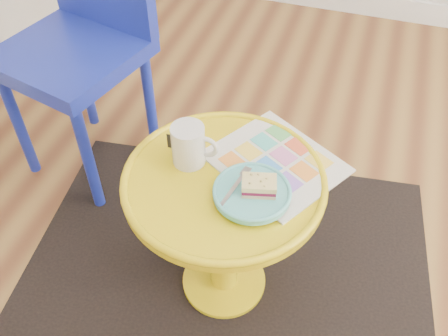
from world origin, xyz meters
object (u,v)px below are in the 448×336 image
(mug, at_px, (189,144))
(plate, at_px, (252,193))
(chair, at_px, (82,28))
(side_table, at_px, (224,214))
(newspaper, at_px, (276,162))

(mug, relative_size, plate, 0.65)
(chair, bearing_deg, side_table, -21.07)
(mug, bearing_deg, plate, -23.39)
(side_table, bearing_deg, plate, -25.23)
(chair, height_order, plate, chair)
(side_table, distance_m, mug, 0.23)
(mug, bearing_deg, chair, 140.35)
(side_table, height_order, newspaper, newspaper)
(newspaper, bearing_deg, plate, -69.82)
(chair, xyz_separation_m, mug, (0.54, -0.42, 0.00))
(chair, relative_size, mug, 7.77)
(newspaper, relative_size, mug, 2.55)
(newspaper, bearing_deg, mug, -132.71)
(side_table, bearing_deg, chair, 144.80)
(plate, bearing_deg, chair, 145.85)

